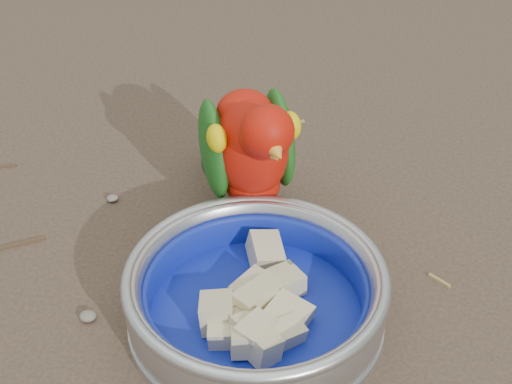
# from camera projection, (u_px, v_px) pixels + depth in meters

# --- Properties ---
(food_bowl) EXTENTS (0.23, 0.23, 0.02)m
(food_bowl) POSITION_uv_depth(u_px,v_px,m) (256.00, 317.00, 0.72)
(food_bowl) COLOR #B2B2BA
(food_bowl) RESTS_ON ground
(bowl_wall) EXTENTS (0.23, 0.23, 0.04)m
(bowl_wall) POSITION_uv_depth(u_px,v_px,m) (256.00, 293.00, 0.70)
(bowl_wall) COLOR #B2B2BA
(bowl_wall) RESTS_ON food_bowl
(fruit_wedges) EXTENTS (0.14, 0.14, 0.03)m
(fruit_wedges) POSITION_uv_depth(u_px,v_px,m) (256.00, 298.00, 0.70)
(fruit_wedges) COLOR #CBBB90
(fruit_wedges) RESTS_ON food_bowl
(lory_parrot) EXTENTS (0.17, 0.22, 0.16)m
(lory_parrot) POSITION_uv_depth(u_px,v_px,m) (251.00, 159.00, 0.80)
(lory_parrot) COLOR #B51306
(lory_parrot) RESTS_ON ground
(ground_debris) EXTENTS (0.90, 0.80, 0.01)m
(ground_debris) POSITION_uv_depth(u_px,v_px,m) (306.00, 346.00, 0.70)
(ground_debris) COLOR #9D894A
(ground_debris) RESTS_ON ground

